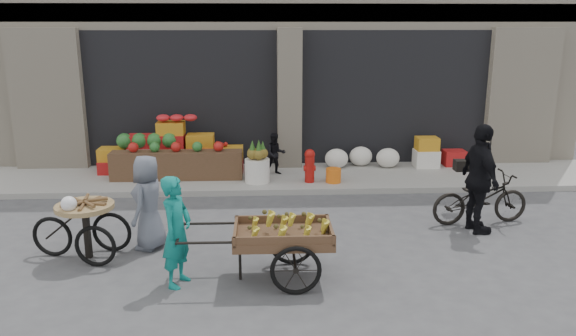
{
  "coord_description": "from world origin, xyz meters",
  "views": [
    {
      "loc": [
        -0.67,
        -7.81,
        3.4
      ],
      "look_at": [
        -0.23,
        0.99,
        1.1
      ],
      "focal_mm": 35.0,
      "sensor_mm": 36.0,
      "label": 1
    }
  ],
  "objects_px": {
    "tricycle_cart": "(86,222)",
    "bicycle": "(480,198)",
    "vendor_woman": "(177,231)",
    "vendor_grey": "(148,202)",
    "fire_hydrant": "(310,164)",
    "seated_person": "(275,154)",
    "orange_bucket": "(333,175)",
    "cyclist": "(480,179)",
    "banana_cart": "(279,232)",
    "pineapple_bin": "(257,171)"
  },
  "relations": [
    {
      "from": "pineapple_bin",
      "to": "tricycle_cart",
      "type": "distance_m",
      "value": 4.33
    },
    {
      "from": "pineapple_bin",
      "to": "bicycle",
      "type": "relative_size",
      "value": 0.3
    },
    {
      "from": "tricycle_cart",
      "to": "bicycle",
      "type": "relative_size",
      "value": 0.85
    },
    {
      "from": "vendor_grey",
      "to": "cyclist",
      "type": "bearing_deg",
      "value": 109.85
    },
    {
      "from": "vendor_grey",
      "to": "cyclist",
      "type": "distance_m",
      "value": 5.32
    },
    {
      "from": "tricycle_cart",
      "to": "vendor_grey",
      "type": "xyz_separation_m",
      "value": [
        0.85,
        0.35,
        0.17
      ]
    },
    {
      "from": "fire_hydrant",
      "to": "tricycle_cart",
      "type": "height_order",
      "value": "tricycle_cart"
    },
    {
      "from": "fire_hydrant",
      "to": "vendor_grey",
      "type": "relative_size",
      "value": 0.48
    },
    {
      "from": "pineapple_bin",
      "to": "banana_cart",
      "type": "xyz_separation_m",
      "value": [
        0.31,
        -4.38,
        0.31
      ]
    },
    {
      "from": "tricycle_cart",
      "to": "seated_person",
      "type": "bearing_deg",
      "value": 64.35
    },
    {
      "from": "fire_hydrant",
      "to": "seated_person",
      "type": "bearing_deg",
      "value": 137.12
    },
    {
      "from": "bicycle",
      "to": "cyclist",
      "type": "bearing_deg",
      "value": 147.0
    },
    {
      "from": "vendor_woman",
      "to": "bicycle",
      "type": "bearing_deg",
      "value": -47.42
    },
    {
      "from": "fire_hydrant",
      "to": "bicycle",
      "type": "relative_size",
      "value": 0.41
    },
    {
      "from": "banana_cart",
      "to": "seated_person",
      "type": "bearing_deg",
      "value": 89.3
    },
    {
      "from": "orange_bucket",
      "to": "seated_person",
      "type": "xyz_separation_m",
      "value": [
        -1.2,
        0.7,
        0.31
      ]
    },
    {
      "from": "bicycle",
      "to": "vendor_grey",
      "type": "bearing_deg",
      "value": 92.05
    },
    {
      "from": "pineapple_bin",
      "to": "banana_cart",
      "type": "height_order",
      "value": "banana_cart"
    },
    {
      "from": "fire_hydrant",
      "to": "cyclist",
      "type": "distance_m",
      "value": 3.75
    },
    {
      "from": "orange_bucket",
      "to": "tricycle_cart",
      "type": "distance_m",
      "value": 5.36
    },
    {
      "from": "seated_person",
      "to": "banana_cart",
      "type": "xyz_separation_m",
      "value": [
        -0.09,
        -4.98,
        0.1
      ]
    },
    {
      "from": "pineapple_bin",
      "to": "vendor_grey",
      "type": "xyz_separation_m",
      "value": [
        -1.65,
        -3.19,
        0.36
      ]
    },
    {
      "from": "seated_person",
      "to": "banana_cart",
      "type": "height_order",
      "value": "seated_person"
    },
    {
      "from": "banana_cart",
      "to": "bicycle",
      "type": "xyz_separation_m",
      "value": [
        3.54,
        2.02,
        -0.23
      ]
    },
    {
      "from": "tricycle_cart",
      "to": "bicycle",
      "type": "bearing_deg",
      "value": 19.82
    },
    {
      "from": "orange_bucket",
      "to": "bicycle",
      "type": "xyz_separation_m",
      "value": [
        2.25,
        -2.26,
        0.18
      ]
    },
    {
      "from": "tricycle_cart",
      "to": "orange_bucket",
      "type": "bearing_deg",
      "value": 49.35
    },
    {
      "from": "tricycle_cart",
      "to": "vendor_grey",
      "type": "distance_m",
      "value": 0.94
    },
    {
      "from": "orange_bucket",
      "to": "vendor_grey",
      "type": "xyz_separation_m",
      "value": [
        -3.25,
        -3.09,
        0.46
      ]
    },
    {
      "from": "fire_hydrant",
      "to": "bicycle",
      "type": "xyz_separation_m",
      "value": [
        2.75,
        -2.31,
        -0.05
      ]
    },
    {
      "from": "orange_bucket",
      "to": "banana_cart",
      "type": "bearing_deg",
      "value": -106.72
    },
    {
      "from": "seated_person",
      "to": "cyclist",
      "type": "bearing_deg",
      "value": -55.97
    },
    {
      "from": "fire_hydrant",
      "to": "banana_cart",
      "type": "distance_m",
      "value": 4.41
    },
    {
      "from": "vendor_woman",
      "to": "tricycle_cart",
      "type": "distance_m",
      "value": 1.75
    },
    {
      "from": "pineapple_bin",
      "to": "seated_person",
      "type": "height_order",
      "value": "seated_person"
    },
    {
      "from": "pineapple_bin",
      "to": "vendor_grey",
      "type": "bearing_deg",
      "value": -117.32
    },
    {
      "from": "vendor_woman",
      "to": "cyclist",
      "type": "bearing_deg",
      "value": -50.73
    },
    {
      "from": "fire_hydrant",
      "to": "banana_cart",
      "type": "height_order",
      "value": "banana_cart"
    },
    {
      "from": "pineapple_bin",
      "to": "orange_bucket",
      "type": "relative_size",
      "value": 1.62
    },
    {
      "from": "seated_person",
      "to": "banana_cart",
      "type": "bearing_deg",
      "value": -100.99
    },
    {
      "from": "seated_person",
      "to": "vendor_grey",
      "type": "height_order",
      "value": "vendor_grey"
    },
    {
      "from": "seated_person",
      "to": "vendor_grey",
      "type": "relative_size",
      "value": 0.63
    },
    {
      "from": "pineapple_bin",
      "to": "vendor_grey",
      "type": "height_order",
      "value": "vendor_grey"
    },
    {
      "from": "orange_bucket",
      "to": "tricycle_cart",
      "type": "bearing_deg",
      "value": -140.04
    },
    {
      "from": "fire_hydrant",
      "to": "banana_cart",
      "type": "xyz_separation_m",
      "value": [
        -0.79,
        -4.33,
        0.18
      ]
    },
    {
      "from": "vendor_woman",
      "to": "vendor_grey",
      "type": "bearing_deg",
      "value": 44.67
    },
    {
      "from": "vendor_grey",
      "to": "cyclist",
      "type": "xyz_separation_m",
      "value": [
        5.3,
        0.42,
        0.18
      ]
    },
    {
      "from": "pineapple_bin",
      "to": "tricycle_cart",
      "type": "bearing_deg",
      "value": -125.26
    },
    {
      "from": "pineapple_bin",
      "to": "bicycle",
      "type": "height_order",
      "value": "bicycle"
    },
    {
      "from": "fire_hydrant",
      "to": "seated_person",
      "type": "xyz_separation_m",
      "value": [
        -0.7,
        0.65,
        0.08
      ]
    }
  ]
}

